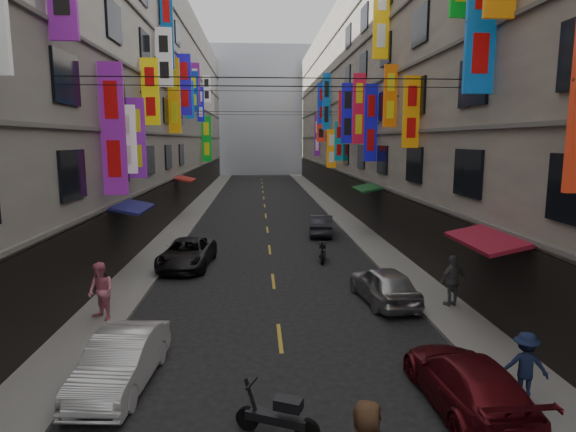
{
  "coord_description": "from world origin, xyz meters",
  "views": [
    {
      "loc": [
        -0.64,
        4.1,
        5.97
      ],
      "look_at": [
        -0.04,
        13.45,
        4.49
      ],
      "focal_mm": 30.0,
      "sensor_mm": 36.0,
      "label": 1
    }
  ],
  "objects": [
    {
      "name": "pedestrian_lfar",
      "position": [
        -5.8,
        19.61,
        1.08
      ],
      "size": [
        1.13,
        1.08,
        1.92
      ],
      "primitive_type": "imported",
      "rotation": [
        0.0,
        0.0,
        -0.68
      ],
      "color": "pink",
      "rests_on": "sidewalk_left"
    },
    {
      "name": "pedestrian_rnear",
      "position": [
        5.4,
        13.99,
        0.91
      ],
      "size": [
        1.13,
        0.8,
        1.57
      ],
      "primitive_type": "imported",
      "rotation": [
        0.0,
        0.0,
        2.85
      ],
      "color": "#161F3E",
      "rests_on": "sidewalk_right"
    },
    {
      "name": "car_left_far",
      "position": [
        -4.0,
        26.61,
        0.66
      ],
      "size": [
        2.54,
        4.9,
        1.32
      ],
      "primitive_type": "imported",
      "rotation": [
        0.0,
        0.0,
        -0.07
      ],
      "color": "black",
      "rests_on": "ground"
    },
    {
      "name": "haze_block",
      "position": [
        0.0,
        92.0,
        11.0
      ],
      "size": [
        18.0,
        8.0,
        22.0
      ],
      "primitive_type": "cube",
      "color": "#ADB4C1",
      "rests_on": "ground"
    },
    {
      "name": "building_row_left",
      "position": [
        -11.99,
        42.0,
        9.49
      ],
      "size": [
        10.14,
        90.0,
        19.0
      ],
      "color": "gray",
      "rests_on": "ground"
    },
    {
      "name": "pedestrian_rfar",
      "position": [
        6.26,
        20.21,
        1.04
      ],
      "size": [
        1.22,
        0.96,
        1.84
      ],
      "primitive_type": "imported",
      "rotation": [
        0.0,
        0.0,
        3.51
      ],
      "color": "slate",
      "rests_on": "sidewalk_right"
    },
    {
      "name": "sidewalk_right",
      "position": [
        6.0,
        42.0,
        0.06
      ],
      "size": [
        2.0,
        90.0,
        0.12
      ],
      "primitive_type": "cube",
      "color": "slate",
      "rests_on": "ground"
    },
    {
      "name": "scooter_crossing",
      "position": [
        -0.26,
        13.07,
        0.44
      ],
      "size": [
        1.7,
        0.87,
        1.14
      ],
      "rotation": [
        0.0,
        0.0,
        1.16
      ],
      "color": "black",
      "rests_on": "ground"
    },
    {
      "name": "lane_markings",
      "position": [
        0.0,
        39.0,
        0.0
      ],
      "size": [
        0.12,
        80.2,
        0.01
      ],
      "color": "gold",
      "rests_on": "ground"
    },
    {
      "name": "sidewalk_left",
      "position": [
        -6.0,
        42.0,
        0.06
      ],
      "size": [
        2.0,
        90.0,
        0.12
      ],
      "primitive_type": "cube",
      "color": "slate",
      "rests_on": "ground"
    },
    {
      "name": "car_right_far",
      "position": [
        3.4,
        33.96,
        0.65
      ],
      "size": [
        1.93,
        4.09,
        1.3
      ],
      "primitive_type": "imported",
      "rotation": [
        0.0,
        0.0,
        3.0
      ],
      "color": "#25262D",
      "rests_on": "ground"
    },
    {
      "name": "car_left_mid",
      "position": [
        -4.0,
        15.35,
        0.65
      ],
      "size": [
        1.72,
        4.07,
        1.31
      ],
      "primitive_type": "imported",
      "rotation": [
        0.0,
        0.0,
        -0.08
      ],
      "color": "silver",
      "rests_on": "ground"
    },
    {
      "name": "street_awnings",
      "position": [
        -1.26,
        26.0,
        3.0
      ],
      "size": [
        13.99,
        35.2,
        0.41
      ],
      "color": "#154F15",
      "rests_on": "ground"
    },
    {
      "name": "overhead_cables",
      "position": [
        0.0,
        30.0,
        8.8
      ],
      "size": [
        14.0,
        38.04,
        1.24
      ],
      "color": "black",
      "rests_on": "ground"
    },
    {
      "name": "scooter_far_right",
      "position": [
        2.57,
        27.3,
        0.44
      ],
      "size": [
        0.59,
        1.8,
        1.14
      ],
      "rotation": [
        0.0,
        0.0,
        2.98
      ],
      "color": "black",
      "rests_on": "ground"
    },
    {
      "name": "shop_signage",
      "position": [
        -0.19,
        34.66,
        9.12
      ],
      "size": [
        14.0,
        55.0,
        12.41
      ],
      "color": "#0F19B0",
      "rests_on": "ground"
    },
    {
      "name": "building_row_right",
      "position": [
        11.99,
        42.0,
        9.49
      ],
      "size": [
        10.14,
        90.0,
        19.0
      ],
      "color": "#AA9E8F",
      "rests_on": "ground"
    },
    {
      "name": "car_right_mid",
      "position": [
        4.0,
        21.01,
        0.69
      ],
      "size": [
        2.1,
        4.19,
        1.37
      ],
      "primitive_type": "imported",
      "rotation": [
        0.0,
        0.0,
        3.26
      ],
      "color": "#AFAFB3",
      "rests_on": "ground"
    },
    {
      "name": "car_right_near",
      "position": [
        4.0,
        13.85,
        0.63
      ],
      "size": [
        1.92,
        4.39,
        1.26
      ],
      "primitive_type": "imported",
      "rotation": [
        0.0,
        0.0,
        3.18
      ],
      "color": "maroon",
      "rests_on": "ground"
    }
  ]
}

